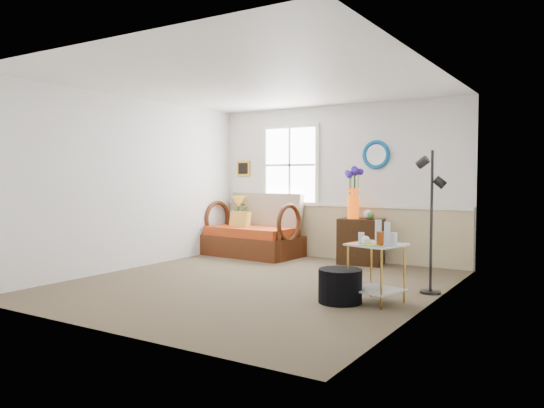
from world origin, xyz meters
The scene contains 19 objects.
floor centered at (0.00, 0.00, 0.00)m, with size 4.50×5.00×0.01m, color brown.
ceiling centered at (0.00, 0.00, 2.60)m, with size 4.50×5.00×0.01m, color white.
walls centered at (0.00, 0.00, 1.30)m, with size 4.51×5.01×2.60m.
wainscot centered at (0.00, 2.48, 0.45)m, with size 4.46×0.02×0.90m, color tan.
chair_rail centered at (0.00, 2.47, 0.92)m, with size 4.46×0.04×0.06m, color white.
window centered at (-0.90, 2.47, 1.60)m, with size 1.14×0.06×1.44m, color white, non-canonical shape.
picture centered at (-1.92, 2.48, 1.55)m, with size 0.28×0.03×0.28m, color #B87E1A.
mirror centered at (0.70, 2.48, 1.75)m, with size 0.47×0.47×0.07m, color #1873AC.
loveseat centered at (-1.40, 2.00, 0.55)m, with size 1.67×0.95×1.09m, color #622B16, non-canonical shape.
throw_pillow centered at (-1.62, 1.93, 0.57)m, with size 0.43×0.11×0.43m, color orange, non-canonical shape.
lamp_stand centered at (-1.86, 2.22, 0.28)m, with size 0.32×0.32×0.56m, color #321A0A, non-canonical shape.
table_lamp centered at (-1.88, 2.25, 0.80)m, with size 0.26×0.26×0.47m, color #C18A28, non-canonical shape.
potted_plant centered at (-1.74, 2.20, 0.70)m, with size 0.32×0.35×0.28m, color #3E6D2E.
cabinet centered at (0.58, 2.17, 0.36)m, with size 0.68×0.44×0.73m, color #321A0A, non-canonical shape.
flower_vase centered at (0.46, 2.13, 1.13)m, with size 0.24×0.24×0.80m, color #D94605, non-canonical shape.
side_table centered at (1.72, -0.17, 0.33)m, with size 0.52×0.52×0.66m, color olive, non-canonical shape.
tabletop_items centered at (1.74, -0.18, 0.79)m, with size 0.42×0.42×0.25m, color silver, non-canonical shape.
floor_lamp centered at (2.10, 0.64, 0.85)m, with size 0.25×0.25×1.71m, color black, non-canonical shape.
ottoman centered at (1.38, -0.36, 0.19)m, with size 0.49×0.49×0.37m, color black.
Camera 1 is at (3.81, -5.70, 1.40)m, focal length 35.00 mm.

